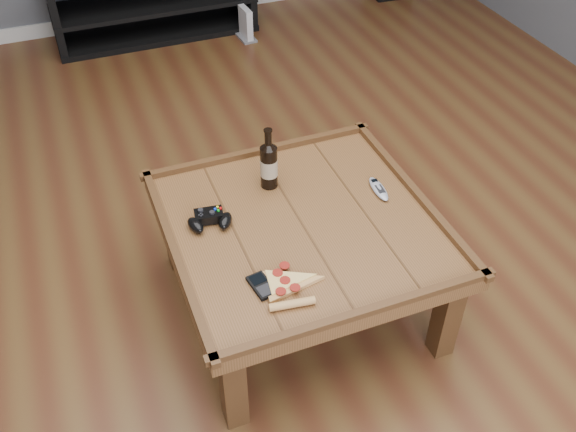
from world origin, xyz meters
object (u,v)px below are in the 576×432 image
object	(u,v)px
media_console	(153,1)
game_console	(246,25)
pizza_slice	(286,286)
game_controller	(210,220)
remote_control	(379,189)
smartphone	(262,286)
coffee_table	(302,235)
beer_bottle	(269,164)

from	to	relation	value
media_console	game_console	xyz separation A→B (m)	(0.57, -0.31, -0.14)
media_console	pizza_slice	size ratio (longest dim) A/B	4.69
game_controller	remote_control	bearing A→B (deg)	3.75
remote_control	game_console	xyz separation A→B (m)	(0.21, 2.37, -0.36)
media_console	smartphone	size ratio (longest dim) A/B	11.13
media_console	pizza_slice	distance (m)	3.05
media_console	game_controller	bearing A→B (deg)	-97.02
game_console	smartphone	bearing A→B (deg)	-110.89
pizza_slice	smartphone	bearing A→B (deg)	166.07
game_controller	remote_control	xyz separation A→B (m)	(0.68, -0.05, -0.01)
coffee_table	smartphone	distance (m)	0.36
pizza_slice	smartphone	xyz separation A→B (m)	(-0.08, 0.03, -0.00)
pizza_slice	smartphone	distance (m)	0.08
media_console	smartphone	distance (m)	3.02
media_console	game_controller	distance (m)	2.66
coffee_table	beer_bottle	world-z (taller)	beer_bottle
coffee_table	media_console	xyz separation A→B (m)	(0.00, 2.75, -0.15)
beer_bottle	remote_control	distance (m)	0.45
remote_control	game_console	bearing A→B (deg)	88.59
smartphone	game_controller	bearing A→B (deg)	92.30
game_controller	smartphone	distance (m)	0.38
game_controller	pizza_slice	xyz separation A→B (m)	(0.15, -0.40, -0.01)
media_console	coffee_table	bearing A→B (deg)	-90.00
media_console	pizza_slice	xyz separation A→B (m)	(-0.17, -3.03, 0.21)
remote_control	game_console	size ratio (longest dim) A/B	0.71
smartphone	game_console	world-z (taller)	smartphone
game_controller	pizza_slice	distance (m)	0.43
coffee_table	smartphone	xyz separation A→B (m)	(-0.25, -0.25, 0.07)
remote_control	pizza_slice	bearing A→B (deg)	-142.78
game_console	beer_bottle	bearing A→B (deg)	-109.50
game_controller	pizza_slice	size ratio (longest dim) A/B	0.63
coffee_table	media_console	distance (m)	2.75
game_controller	remote_control	size ratio (longest dim) A/B	1.18
coffee_table	media_console	size ratio (longest dim) A/B	0.74
game_controller	smartphone	size ratio (longest dim) A/B	1.49
media_console	smartphone	world-z (taller)	media_console
game_console	pizza_slice	bearing A→B (deg)	-109.21
remote_control	media_console	bearing A→B (deg)	101.38
coffee_table	remote_control	distance (m)	0.37
coffee_table	game_controller	bearing A→B (deg)	159.88
media_console	game_console	size ratio (longest dim) A/B	6.21
pizza_slice	smartphone	world-z (taller)	pizza_slice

